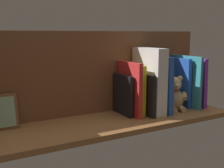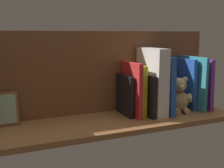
{
  "view_description": "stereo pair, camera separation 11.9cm",
  "coord_description": "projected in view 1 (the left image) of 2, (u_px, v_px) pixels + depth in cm",
  "views": [
    {
      "loc": [
        56.71,
        102.16,
        36.2
      ],
      "look_at": [
        0.0,
        0.0,
        15.49
      ],
      "focal_mm": 45.48,
      "sensor_mm": 36.0,
      "label": 1
    },
    {
      "loc": [
        46.07,
        107.38,
        36.2
      ],
      "look_at": [
        0.0,
        0.0,
        15.49
      ],
      "focal_mm": 45.48,
      "sensor_mm": 36.0,
      "label": 2
    }
  ],
  "objects": [
    {
      "name": "shelf_back_panel",
      "position": [
        98.0,
        73.0,
        1.3
      ],
      "size": [
        111.14,
        1.5,
        37.45
      ],
      "primitive_type": "cube",
      "color": "brown",
      "rests_on": "ground_plane"
    },
    {
      "name": "teddy_bear",
      "position": [
        175.0,
        95.0,
        1.36
      ],
      "size": [
        12.84,
        12.27,
        16.47
      ],
      "rotation": [
        0.0,
        0.0,
        -0.28
      ],
      "color": "tan",
      "rests_on": "ground_plane"
    },
    {
      "name": "book_8",
      "position": [
        123.0,
        95.0,
        1.28
      ],
      "size": [
        1.92,
        15.1,
        18.14
      ],
      "primitive_type": "cube",
      "rotation": [
        0.0,
        0.0,
        0.0
      ],
      "color": "black",
      "rests_on": "ground_plane"
    },
    {
      "name": "book_2",
      "position": [
        186.0,
        81.0,
        1.42
      ],
      "size": [
        1.42,
        20.41,
        25.55
      ],
      "primitive_type": "cube",
      "color": "teal",
      "rests_on": "ground_plane"
    },
    {
      "name": "book_5",
      "position": [
        141.0,
        93.0,
        1.3
      ],
      "size": [
        1.7,
        19.96,
        18.61
      ],
      "primitive_type": "cube",
      "rotation": [
        0.0,
        -0.01,
        0.0
      ],
      "color": "black",
      "rests_on": "ground_plane"
    },
    {
      "name": "dictionary_thick_white",
      "position": [
        149.0,
        81.0,
        1.31
      ],
      "size": [
        5.58,
        20.19,
        29.95
      ],
      "primitive_type": "cube",
      "color": "white",
      "rests_on": "ground_plane"
    },
    {
      "name": "book_7",
      "position": [
        129.0,
        89.0,
        1.27
      ],
      "size": [
        1.8,
        18.12,
        23.93
      ],
      "primitive_type": "cube",
      "color": "red",
      "rests_on": "ground_plane"
    },
    {
      "name": "book_4",
      "position": [
        157.0,
        84.0,
        1.33
      ],
      "size": [
        3.45,
        20.6,
        26.23
      ],
      "primitive_type": "cube",
      "rotation": [
        0.0,
        0.03,
        0.0
      ],
      "color": "blue",
      "rests_on": "ground_plane"
    },
    {
      "name": "book_0",
      "position": [
        192.0,
        82.0,
        1.45
      ],
      "size": [
        3.04,
        19.14,
        24.42
      ],
      "primitive_type": "cube",
      "rotation": [
        0.0,
        0.04,
        0.0
      ],
      "color": "purple",
      "rests_on": "ground_plane"
    },
    {
      "name": "book_3",
      "position": [
        179.0,
        82.0,
        1.43
      ],
      "size": [
        2.85,
        15.59,
        24.46
      ],
      "primitive_type": "cube",
      "rotation": [
        0.0,
        0.03,
        0.0
      ],
      "color": "blue",
      "rests_on": "ground_plane"
    },
    {
      "name": "book_1",
      "position": [
        184.0,
        81.0,
        1.46
      ],
      "size": [
        1.58,
        12.9,
        23.94
      ],
      "primitive_type": "cube",
      "color": "orange",
      "rests_on": "ground_plane"
    },
    {
      "name": "book_6",
      "position": [
        133.0,
        89.0,
        1.3
      ],
      "size": [
        2.78,
        16.02,
        22.52
      ],
      "primitive_type": "cube",
      "color": "yellow",
      "rests_on": "ground_plane"
    },
    {
      "name": "ground_plane",
      "position": [
        112.0,
        122.0,
        1.22
      ],
      "size": [
        111.14,
        31.75,
        2.2
      ],
      "primitive_type": "cube",
      "color": "brown"
    }
  ]
}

